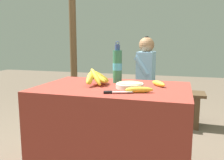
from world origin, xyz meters
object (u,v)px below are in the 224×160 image
(banana_bunch_ripe, at_px, (96,77))
(knife, at_px, (114,92))
(support_post_near, at_px, (73,39))
(water_bottle, at_px, (117,66))
(banana_bunch_green, at_px, (184,87))
(loose_banana_side, at_px, (158,84))
(seated_vendor, at_px, (143,73))
(serving_bowl, at_px, (130,85))
(loose_banana_front, at_px, (139,90))
(wooden_bench, at_px, (152,96))

(banana_bunch_ripe, height_order, knife, banana_bunch_ripe)
(knife, relative_size, support_post_near, 0.08)
(water_bottle, distance_m, banana_bunch_green, 1.43)
(loose_banana_side, distance_m, seated_vendor, 1.33)
(water_bottle, height_order, banana_bunch_green, water_bottle)
(banana_bunch_green, bearing_deg, knife, -105.25)
(water_bottle, distance_m, support_post_near, 1.88)
(water_bottle, relative_size, banana_bunch_green, 1.22)
(banana_bunch_ripe, bearing_deg, support_post_near, 120.56)
(loose_banana_side, xyz_separation_m, knife, (-0.25, -0.34, -0.01))
(banana_bunch_ripe, bearing_deg, loose_banana_side, 9.55)
(banana_bunch_ripe, height_order, loose_banana_side, banana_bunch_ripe)
(water_bottle, height_order, knife, water_bottle)
(loose_banana_side, bearing_deg, serving_bowl, -144.46)
(loose_banana_front, xyz_separation_m, loose_banana_side, (0.10, 0.27, 0.00))
(loose_banana_side, distance_m, wooden_bench, 1.40)
(loose_banana_front, xyz_separation_m, banana_bunch_green, (0.30, 1.60, -0.27))
(serving_bowl, xyz_separation_m, wooden_bench, (-0.00, 1.46, -0.41))
(wooden_bench, bearing_deg, loose_banana_front, -86.54)
(wooden_bench, bearing_deg, banana_bunch_green, 0.94)
(knife, height_order, support_post_near, support_post_near)
(loose_banana_front, bearing_deg, seated_vendor, 98.18)
(banana_bunch_ripe, relative_size, seated_vendor, 0.27)
(knife, bearing_deg, water_bottle, 81.38)
(loose_banana_front, relative_size, knife, 1.01)
(wooden_bench, distance_m, seated_vendor, 0.33)
(loose_banana_front, distance_m, banana_bunch_green, 1.65)
(support_post_near, bearing_deg, banana_bunch_green, -8.12)
(loose_banana_front, relative_size, seated_vendor, 0.16)
(serving_bowl, bearing_deg, support_post_near, 126.35)
(banana_bunch_ripe, height_order, loose_banana_front, banana_bunch_ripe)
(banana_bunch_ripe, xyz_separation_m, serving_bowl, (0.28, -0.06, -0.04))
(loose_banana_front, xyz_separation_m, knife, (-0.15, -0.07, -0.01))
(serving_bowl, xyz_separation_m, support_post_near, (-1.25, 1.70, 0.35))
(support_post_near, bearing_deg, loose_banana_front, -53.77)
(banana_bunch_ripe, xyz_separation_m, banana_bunch_green, (0.67, 1.41, -0.31))
(seated_vendor, distance_m, banana_bunch_green, 0.55)
(water_bottle, xyz_separation_m, loose_banana_side, (0.34, -0.06, -0.12))
(loose_banana_side, height_order, banana_bunch_green, loose_banana_side)
(support_post_near, bearing_deg, banana_bunch_ripe, -59.44)
(water_bottle, xyz_separation_m, knife, (0.08, -0.40, -0.13))
(banana_bunch_ripe, xyz_separation_m, water_bottle, (0.13, 0.14, 0.07))
(loose_banana_front, relative_size, loose_banana_side, 1.22)
(banana_bunch_ripe, xyz_separation_m, knife, (0.22, -0.26, -0.05))
(banana_bunch_ripe, distance_m, loose_banana_side, 0.48)
(serving_bowl, bearing_deg, loose_banana_front, -55.32)
(loose_banana_front, height_order, wooden_bench, loose_banana_front)
(serving_bowl, relative_size, water_bottle, 0.60)
(water_bottle, bearing_deg, serving_bowl, -53.69)
(loose_banana_side, xyz_separation_m, wooden_bench, (-0.20, 1.32, -0.41))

